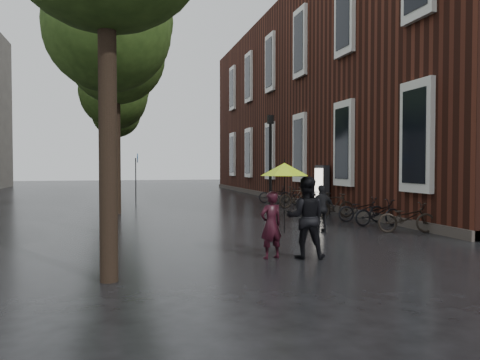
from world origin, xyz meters
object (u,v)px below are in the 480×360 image
object	(u,v)px
person_black	(306,217)
lamp_post	(270,156)
ad_lightbox	(322,188)
pedestrian_walking	(322,209)
parked_bicycles	(322,203)
person_burgundy	(271,225)

from	to	relation	value
person_black	lamp_post	world-z (taller)	lamp_post
ad_lightbox	lamp_post	size ratio (longest dim) A/B	0.52
lamp_post	pedestrian_walking	bearing A→B (deg)	-82.42
parked_bicycles	person_black	bearing A→B (deg)	-116.58
ad_lightbox	person_black	bearing A→B (deg)	-109.12
person_burgundy	ad_lightbox	xyz separation A→B (m)	(5.85, 10.19, 0.29)
person_black	pedestrian_walking	bearing A→B (deg)	-99.24
pedestrian_walking	parked_bicycles	world-z (taller)	pedestrian_walking
pedestrian_walking	parked_bicycles	xyz separation A→B (m)	(2.34, 5.13, -0.26)
pedestrian_walking	lamp_post	distance (m)	4.04
person_burgundy	ad_lightbox	bearing A→B (deg)	-133.89
pedestrian_walking	ad_lightbox	distance (m)	7.33
person_burgundy	lamp_post	distance (m)	7.72
person_burgundy	parked_bicycles	bearing A→B (deg)	-134.88
pedestrian_walking	ad_lightbox	size ratio (longest dim) A/B	0.70
person_black	pedestrian_walking	world-z (taller)	person_black
pedestrian_walking	lamp_post	xyz separation A→B (m)	(-0.48, 3.64, 1.69)
person_burgundy	person_black	size ratio (longest dim) A/B	0.83
person_burgundy	ad_lightbox	distance (m)	11.76
person_burgundy	person_black	bearing A→B (deg)	155.91
person_black	pedestrian_walking	xyz separation A→B (m)	(2.06, 3.66, -0.18)
ad_lightbox	person_burgundy	bearing A→B (deg)	-112.78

